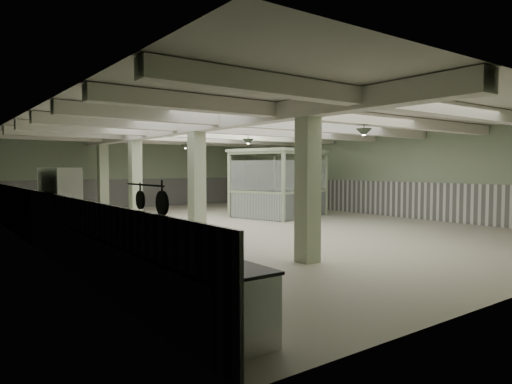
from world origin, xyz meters
TOP-DOWN VIEW (x-y plane):
  - floor at (0.00, 0.00)m, footprint 20.00×20.00m
  - ceiling at (0.00, 0.00)m, footprint 14.00×20.00m
  - wall_back at (0.00, 10.00)m, footprint 14.00×0.02m
  - wall_left at (-7.00, 0.00)m, footprint 0.02×20.00m
  - wall_right at (7.00, 0.00)m, footprint 0.02×20.00m
  - wainscot_left at (-6.97, 0.00)m, footprint 0.05×19.90m
  - wainscot_right at (6.97, 0.00)m, footprint 0.05×19.90m
  - wainscot_back at (0.00, 9.97)m, footprint 13.90×0.05m
  - girder at (-2.50, 0.00)m, footprint 0.45×19.90m
  - beam_a at (0.00, -7.50)m, footprint 13.90×0.35m
  - beam_b at (0.00, -5.00)m, footprint 13.90×0.35m
  - beam_c at (0.00, -2.50)m, footprint 13.90×0.35m
  - beam_d at (0.00, 0.00)m, footprint 13.90×0.35m
  - beam_e at (0.00, 2.50)m, footprint 13.90×0.35m
  - beam_f at (0.00, 5.00)m, footprint 13.90×0.35m
  - beam_g at (0.00, 7.50)m, footprint 13.90×0.35m
  - column_a at (-2.50, -6.00)m, footprint 0.42×0.42m
  - column_b at (-2.50, -1.00)m, footprint 0.42×0.42m
  - column_c at (-2.50, 4.00)m, footprint 0.42×0.42m
  - column_d at (-2.50, 8.00)m, footprint 0.42×0.42m
  - hook_rail at (-6.93, -7.60)m, footprint 0.02×1.20m
  - pendant_front at (0.50, -5.00)m, footprint 0.44×0.44m
  - pendant_mid at (0.50, 0.50)m, footprint 0.44×0.44m
  - pendant_back at (0.50, 5.50)m, footprint 0.44×0.44m
  - prep_counter at (-6.54, -6.71)m, footprint 0.96×5.52m
  - pitcher_near at (-6.38, -6.85)m, footprint 0.29×0.31m
  - pitcher_far at (-6.63, -5.88)m, footprint 0.25×0.27m
  - veg_colander at (-6.66, -8.40)m, footprint 0.44×0.44m
  - orange_bowl at (-6.56, -7.55)m, footprint 0.30×0.30m
  - skillet_near at (-6.88, -8.03)m, footprint 0.04×0.31m
  - skillet_far at (-6.88, -7.32)m, footprint 0.03×0.26m
  - walkin_cooler at (-6.62, -1.61)m, footprint 0.88×2.15m
  - guard_booth at (3.04, 1.80)m, footprint 4.22×3.84m
  - filing_cabinet at (5.10, 1.60)m, footprint 0.55×0.64m

SIDE VIEW (x-z plane):
  - floor at x=0.00m, z-range 0.00..0.00m
  - prep_counter at x=-6.54m, z-range 0.01..0.92m
  - filing_cabinet at x=5.10m, z-range 0.00..1.17m
  - wainscot_left at x=-6.97m, z-range 0.00..1.50m
  - wainscot_right at x=6.97m, z-range 0.00..1.50m
  - wainscot_back at x=0.00m, z-range 0.00..1.50m
  - orange_bowl at x=-6.56m, z-range 0.90..0.98m
  - walkin_cooler at x=-6.62m, z-range 0.00..1.97m
  - veg_colander at x=-6.66m, z-range 0.90..1.08m
  - pitcher_far at x=-6.63m, z-range 0.90..1.18m
  - pitcher_near at x=-6.38m, z-range 0.90..1.22m
  - skillet_near at x=-6.88m, z-range 1.47..1.79m
  - skillet_far at x=-6.88m, z-range 1.50..1.76m
  - wall_back at x=0.00m, z-range 0.00..3.60m
  - wall_left at x=-7.00m, z-range 0.00..3.60m
  - wall_right at x=7.00m, z-range 0.00..3.60m
  - column_a at x=-2.50m, z-range 0.00..3.60m
  - column_b at x=-2.50m, z-range 0.00..3.60m
  - column_c at x=-2.50m, z-range 0.00..3.60m
  - column_d at x=-2.50m, z-range 0.00..3.60m
  - hook_rail at x=-6.93m, z-range 1.84..1.86m
  - guard_booth at x=3.04m, z-range 0.47..3.33m
  - pendant_front at x=0.50m, z-range 2.94..3.16m
  - pendant_mid at x=0.50m, z-range 2.94..3.16m
  - pendant_back at x=0.50m, z-range 2.94..3.16m
  - girder at x=-2.50m, z-range 3.18..3.58m
  - beam_a at x=0.00m, z-range 3.26..3.58m
  - beam_b at x=0.00m, z-range 3.26..3.58m
  - beam_c at x=0.00m, z-range 3.26..3.58m
  - beam_d at x=0.00m, z-range 3.26..3.58m
  - beam_e at x=0.00m, z-range 3.26..3.58m
  - beam_f at x=0.00m, z-range 3.26..3.58m
  - beam_g at x=0.00m, z-range 3.26..3.58m
  - ceiling at x=0.00m, z-range 3.59..3.61m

